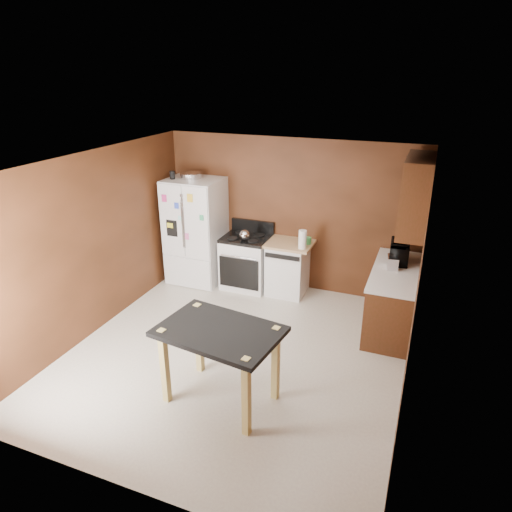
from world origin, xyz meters
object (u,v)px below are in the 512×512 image
Objects in this scene: roasting_pan at (191,175)px; refrigerator at (196,231)px; pen_cup at (172,175)px; green_canister at (308,241)px; dishwasher at (288,267)px; paper_towel at (303,239)px; microwave at (399,253)px; island at (220,340)px; kettle at (245,235)px; gas_range at (247,261)px; toaster at (393,262)px.

roasting_pan is 0.95m from refrigerator.
pen_cup is 1.18× the size of green_canister.
dishwasher is at bearing 5.77° from pen_cup.
pen_cup reaches higher than roasting_pan.
paper_towel is at bearing -29.96° from dishwasher.
green_canister is (2.25, 0.26, -0.92)m from pen_cup.
microwave is 3.09m from island.
kettle is 1.02m from green_canister.
gas_range is at bearing -175.23° from green_canister.
dishwasher is at bearing 14.19° from kettle.
pen_cup is at bearing -172.00° from gas_range.
pen_cup is at bearing -173.47° from green_canister.
refrigerator reaches higher than island.
kettle is 0.89m from dishwasher.
paper_towel reaches higher than microwave.
dishwasher is at bearing 1.94° from gas_range.
kettle reaches higher than dishwasher.
dishwasher is at bearing -168.72° from green_canister.
gas_range is (0.98, 0.00, -1.38)m from roasting_pan.
microwave is 0.54× the size of dishwasher.
microwave is (0.06, 0.27, 0.05)m from toaster.
green_canister is 2.88m from island.
island is (0.84, -2.78, 0.31)m from gas_range.
paper_towel is at bearing 85.53° from microwave.
pen_cup reaches higher than kettle.
roasting_pan reaches higher than dishwasher.
refrigerator is at bearing 174.61° from kettle.
gas_range is 0.72m from dishwasher.
paper_towel is (2.22, 0.04, -0.83)m from pen_cup.
microwave is at bearing -5.95° from dishwasher.
gas_range is (-1.00, 0.13, -0.57)m from paper_towel.
microwave is 3.35m from refrigerator.
roasting_pan is 0.40× the size of dishwasher.
pen_cup is 0.15× the size of dishwasher.
refrigerator reaches higher than toaster.
island is (-1.54, -2.36, -0.21)m from toaster.
island is at bearing -73.22° from gas_range.
island is at bearing -87.58° from dishwasher.
island is at bearing -72.96° from kettle.
roasting_pan is at bearing -177.54° from green_canister.
roasting_pan is 3.49m from toaster.
gas_range is at bearing 172.31° from paper_towel.
roasting_pan is 2.20m from dishwasher.
paper_towel is 0.21× the size of island.
toaster is at bearing -6.64° from kettle.
microwave is at bearing -2.58° from roasting_pan.
green_canister is (2.01, 0.09, -0.90)m from roasting_pan.
refrigerator is at bearing 84.73° from microwave.
island is at bearing -57.27° from refrigerator.
green_canister is 1.43m from microwave.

